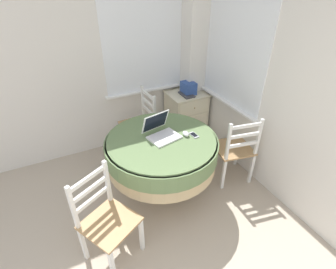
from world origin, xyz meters
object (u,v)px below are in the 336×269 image
Objects in this scene: dining_chair_near_right_window at (235,150)px; dining_chair_near_back_window at (140,124)px; cell_phone at (194,135)px; corner_cabinet at (186,115)px; laptop at (161,132)px; dining_chair_camera_near at (106,220)px; computer_mouse at (186,134)px; book_on_cabinet at (187,95)px; round_dining_table at (162,150)px; storage_box at (189,88)px.

dining_chair_near_back_window is at bearing 126.89° from dining_chair_near_right_window.
dining_chair_near_back_window is (-0.24, 1.00, -0.33)m from cell_phone.
cell_phone is 1.26m from corner_cabinet.
corner_cabinet is (0.84, 0.92, -0.46)m from laptop.
cell_phone is 1.20m from dining_chair_camera_near.
dining_chair_camera_near reaches higher than computer_mouse.
dining_chair_near_right_window is 1.10m from book_on_cabinet.
book_on_cabinet is (0.82, 0.91, 0.12)m from round_dining_table.
dining_chair_camera_near is 1.25× the size of corner_cabinet.
storage_box is (0.01, -0.02, 0.44)m from corner_cabinet.
dining_chair_near_right_window is 1.25× the size of corner_cabinet.
storage_box is (0.78, 0.05, 0.37)m from dining_chair_near_back_window.
cell_phone is 0.13× the size of dining_chair_near_back_window.
round_dining_table is 1.32m from corner_cabinet.
laptop is at bearing -133.36° from storage_box.
dining_chair_near_right_window is (0.79, -1.05, 0.00)m from dining_chair_near_back_window.
corner_cabinet is (-0.03, 1.12, -0.08)m from dining_chair_near_right_window.
computer_mouse is at bearing -121.32° from storage_box.
book_on_cabinet is (-0.07, 1.06, 0.29)m from dining_chair_near_right_window.
computer_mouse is 1.04m from dining_chair_near_back_window.
dining_chair_near_right_window is at bearing -89.21° from storage_box.
dining_chair_near_right_window reaches higher than computer_mouse.
dining_chair_near_back_window is 1.25× the size of corner_cabinet.
round_dining_table is at bearing -112.19° from laptop.
cell_phone is at bearing 19.39° from dining_chair_camera_near.
book_on_cabinet is at bearing 41.42° from dining_chair_camera_near.
dining_chair_near_back_window is at bearing -176.44° from storage_box.
round_dining_table is at bearing 163.82° from cell_phone.
corner_cabinet is 0.38m from book_on_cabinet.
computer_mouse is 0.73m from dining_chair_near_right_window.
cell_phone is at bearing -16.18° from round_dining_table.
dining_chair_near_back_window is 0.77m from corner_cabinet.
cell_phone reaches higher than round_dining_table.
dining_chair_camera_near is (-0.77, -0.53, -0.38)m from laptop.
dining_chair_camera_near is at bearing -138.58° from book_on_cabinet.
round_dining_table reaches higher than book_on_cabinet.
laptop is 1.24m from storage_box.
cell_phone is 0.13× the size of dining_chair_camera_near.
dining_chair_near_right_window is at bearing -86.30° from book_on_cabinet.
dining_chair_camera_near is at bearing -145.68° from laptop.
computer_mouse is 1.12m from book_on_cabinet.
dining_chair_near_right_window is 1.67m from dining_chair_camera_near.
storage_box is (0.61, 1.01, 0.01)m from computer_mouse.
computer_mouse is 0.10× the size of dining_chair_near_right_window.
laptop is 0.41× the size of dining_chair_camera_near.
storage_box is at bearing 3.56° from dining_chair_near_back_window.
laptop is 0.41× the size of dining_chair_near_right_window.
laptop is 4.02× the size of computer_mouse.
corner_cabinet is at bearing 91.36° from dining_chair_near_right_window.
round_dining_table is 4.84× the size of book_on_cabinet.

